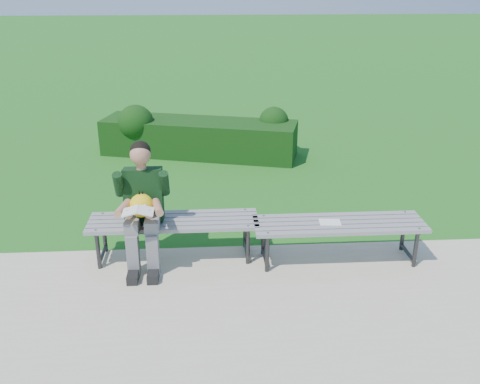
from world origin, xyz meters
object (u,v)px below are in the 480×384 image
bench_right (339,227)px  seated_boy (142,203)px  hedge (197,135)px  paper_sheet (330,222)px  bench_left (174,224)px

bench_right → seated_boy: size_ratio=1.37×
hedge → paper_sheet: hedge is taller
paper_sheet → bench_right: bearing=-0.0°
hedge → bench_left: 3.69m
hedge → bench_right: size_ratio=1.89×
bench_right → paper_sheet: 0.12m
hedge → seated_boy: 3.83m
seated_boy → paper_sheet: bearing=-2.4°
bench_left → seated_boy: 0.43m
hedge → bench_left: bearing=-93.2°
bench_left → seated_boy: seated_boy is taller
hedge → bench_right: bearing=-68.3°
bench_right → paper_sheet: size_ratio=7.70×
bench_right → seated_boy: seated_boy is taller
seated_boy → paper_sheet: 1.96m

